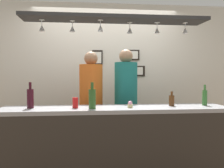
# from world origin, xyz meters

# --- Properties ---
(back_wall) EXTENTS (4.40, 0.06, 2.60)m
(back_wall) POSITION_xyz_m (0.00, 1.10, 1.30)
(back_wall) COLOR silver
(back_wall) RESTS_ON ground_plane
(bar_counter) EXTENTS (2.70, 0.55, 0.96)m
(bar_counter) POSITION_xyz_m (0.00, -0.50, 0.66)
(bar_counter) COLOR #99999E
(bar_counter) RESTS_ON ground_plane
(overhead_glass_rack) EXTENTS (2.20, 0.36, 0.04)m
(overhead_glass_rack) POSITION_xyz_m (0.00, -0.30, 2.01)
(overhead_glass_rack) COLOR black
(hanging_wineglass_far_left) EXTENTS (0.07, 0.07, 0.13)m
(hanging_wineglass_far_left) POSITION_xyz_m (-0.87, -0.26, 1.90)
(hanging_wineglass_far_left) COLOR silver
(hanging_wineglass_far_left) RESTS_ON overhead_glass_rack
(hanging_wineglass_left) EXTENTS (0.07, 0.07, 0.13)m
(hanging_wineglass_left) POSITION_xyz_m (-0.51, -0.26, 1.90)
(hanging_wineglass_left) COLOR silver
(hanging_wineglass_left) RESTS_ON overhead_glass_rack
(hanging_wineglass_center_left) EXTENTS (0.07, 0.07, 0.13)m
(hanging_wineglass_center_left) POSITION_xyz_m (-0.18, -0.32, 1.90)
(hanging_wineglass_center_left) COLOR silver
(hanging_wineglass_center_left) RESTS_ON overhead_glass_rack
(hanging_wineglass_center) EXTENTS (0.07, 0.07, 0.13)m
(hanging_wineglass_center) POSITION_xyz_m (0.18, -0.23, 1.90)
(hanging_wineglass_center) COLOR silver
(hanging_wineglass_center) RESTS_ON overhead_glass_rack
(hanging_wineglass_center_right) EXTENTS (0.07, 0.07, 0.13)m
(hanging_wineglass_center_right) POSITION_xyz_m (0.52, -0.26, 1.90)
(hanging_wineglass_center_right) COLOR silver
(hanging_wineglass_center_right) RESTS_ON overhead_glass_rack
(hanging_wineglass_right) EXTENTS (0.07, 0.07, 0.13)m
(hanging_wineglass_right) POSITION_xyz_m (0.87, -0.28, 1.90)
(hanging_wineglass_right) COLOR silver
(hanging_wineglass_right) RESTS_ON overhead_glass_rack
(person_left_orange_shirt) EXTENTS (0.34, 0.34, 1.69)m
(person_left_orange_shirt) POSITION_xyz_m (-0.28, 0.38, 1.02)
(person_left_orange_shirt) COLOR #2D334C
(person_left_orange_shirt) RESTS_ON ground_plane
(person_right_teal_shirt) EXTENTS (0.34, 0.34, 1.73)m
(person_right_teal_shirt) POSITION_xyz_m (0.24, 0.38, 1.04)
(person_right_teal_shirt) COLOR #2D334C
(person_right_teal_shirt) RESTS_ON ground_plane
(bottle_beer_green_import) EXTENTS (0.06, 0.06, 0.26)m
(bottle_beer_green_import) POSITION_xyz_m (1.13, -0.29, 1.07)
(bottle_beer_green_import) COLOR #336B2D
(bottle_beer_green_import) RESTS_ON bar_counter
(bottle_wine_dark_red) EXTENTS (0.08, 0.08, 0.30)m
(bottle_wine_dark_red) POSITION_xyz_m (-0.99, -0.34, 1.08)
(bottle_wine_dark_red) COLOR #380F19
(bottle_wine_dark_red) RESTS_ON bar_counter
(bottle_beer_brown_stubby) EXTENTS (0.07, 0.07, 0.18)m
(bottle_beer_brown_stubby) POSITION_xyz_m (0.70, -0.30, 1.03)
(bottle_beer_brown_stubby) COLOR #512D14
(bottle_beer_brown_stubby) RESTS_ON bar_counter
(bottle_champagne_green) EXTENTS (0.08, 0.08, 0.30)m
(bottle_champagne_green) POSITION_xyz_m (-0.29, -0.46, 1.08)
(bottle_champagne_green) COLOR #2D5623
(bottle_champagne_green) RESTS_ON bar_counter
(drink_can) EXTENTS (0.07, 0.07, 0.12)m
(drink_can) POSITION_xyz_m (-0.48, -0.38, 1.02)
(drink_can) COLOR red
(drink_can) RESTS_ON bar_counter
(cupcake) EXTENTS (0.06, 0.06, 0.08)m
(cupcake) POSITION_xyz_m (0.16, -0.42, 1.00)
(cupcake) COLOR beige
(cupcake) RESTS_ON bar_counter
(picture_frame_upper_small) EXTENTS (0.22, 0.02, 0.18)m
(picture_frame_upper_small) POSITION_xyz_m (0.48, 1.06, 1.70)
(picture_frame_upper_small) COLOR black
(picture_frame_upper_small) RESTS_ON back_wall
(picture_frame_crest) EXTENTS (0.18, 0.02, 0.26)m
(picture_frame_crest) POSITION_xyz_m (-0.15, 1.06, 1.65)
(picture_frame_crest) COLOR black
(picture_frame_crest) RESTS_ON back_wall
(picture_frame_lower_pair) EXTENTS (0.30, 0.02, 0.18)m
(picture_frame_lower_pair) POSITION_xyz_m (0.54, 1.06, 1.42)
(picture_frame_lower_pair) COLOR black
(picture_frame_lower_pair) RESTS_ON back_wall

